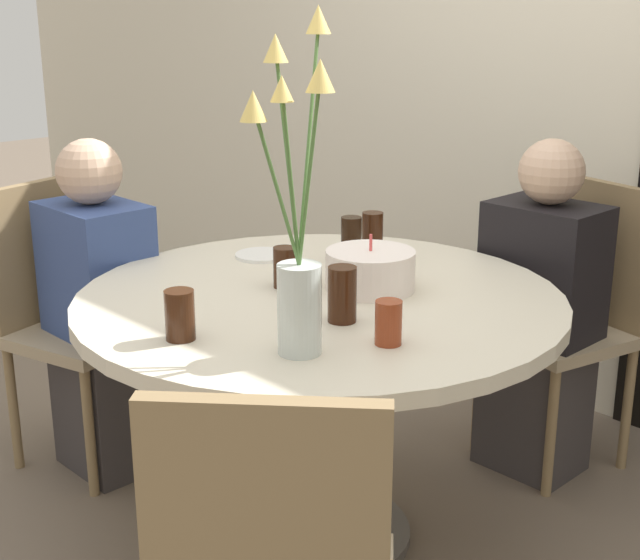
% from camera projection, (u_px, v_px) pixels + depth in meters
% --- Properties ---
extents(ground_plane, '(16.00, 16.00, 0.00)m').
position_uv_depth(ground_plane, '(320.00, 535.00, 2.58)').
color(ground_plane, '#6B5B4C').
extents(wall_back, '(8.00, 0.05, 2.60)m').
position_uv_depth(wall_back, '(598.00, 56.00, 3.09)').
color(wall_back, beige).
rests_on(wall_back, ground_plane).
extents(dining_table, '(1.30, 1.30, 0.74)m').
position_uv_depth(dining_table, '(320.00, 338.00, 2.40)').
color(dining_table, beige).
rests_on(dining_table, ground_plane).
extents(chair_near_front, '(0.48, 0.48, 0.93)m').
position_uv_depth(chair_near_front, '(576.00, 307.00, 2.90)').
color(chair_near_front, '#9E896B').
rests_on(chair_near_front, ground_plane).
extents(chair_right_flank, '(0.49, 0.49, 0.93)m').
position_uv_depth(chair_right_flank, '(64.00, 307.00, 2.90)').
color(chair_right_flank, '#9E896B').
rests_on(chair_right_flank, ground_plane).
extents(birthday_cake, '(0.24, 0.24, 0.15)m').
position_uv_depth(birthday_cake, '(370.00, 270.00, 2.38)').
color(birthday_cake, white).
rests_on(birthday_cake, dining_table).
extents(flower_vase, '(0.23, 0.33, 0.74)m').
position_uv_depth(flower_vase, '(297.00, 232.00, 1.89)').
color(flower_vase, silver).
rests_on(flower_vase, dining_table).
extents(side_plate, '(0.16, 0.16, 0.01)m').
position_uv_depth(side_plate, '(262.00, 255.00, 2.71)').
color(side_plate, white).
rests_on(side_plate, dining_table).
extents(drink_glass_0, '(0.07, 0.07, 0.12)m').
position_uv_depth(drink_glass_0, '(180.00, 315.00, 2.03)').
color(drink_glass_0, '#33190C').
rests_on(drink_glass_0, dining_table).
extents(drink_glass_1, '(0.07, 0.07, 0.14)m').
position_uv_depth(drink_glass_1, '(342.00, 294.00, 2.14)').
color(drink_glass_1, '#33190C').
rests_on(drink_glass_1, dining_table).
extents(drink_glass_2, '(0.07, 0.07, 0.13)m').
position_uv_depth(drink_glass_2, '(372.00, 233.00, 2.74)').
color(drink_glass_2, '#33190C').
rests_on(drink_glass_2, dining_table).
extents(drink_glass_3, '(0.06, 0.06, 0.14)m').
position_uv_depth(drink_glass_3, '(351.00, 240.00, 2.63)').
color(drink_glass_3, black).
rests_on(drink_glass_3, dining_table).
extents(drink_glass_4, '(0.06, 0.06, 0.10)m').
position_uv_depth(drink_glass_4, '(388.00, 323.00, 2.00)').
color(drink_glass_4, maroon).
rests_on(drink_glass_4, dining_table).
extents(drink_glass_5, '(0.06, 0.06, 0.11)m').
position_uv_depth(drink_glass_5, '(285.00, 267.00, 2.40)').
color(drink_glass_5, '#33190C').
rests_on(drink_glass_5, dining_table).
extents(person_boy, '(0.34, 0.24, 1.09)m').
position_uv_depth(person_boy, '(540.00, 320.00, 2.82)').
color(person_boy, '#383333').
rests_on(person_boy, ground_plane).
extents(person_guest, '(0.34, 0.24, 1.09)m').
position_uv_depth(person_guest, '(101.00, 320.00, 2.83)').
color(person_guest, '#383333').
rests_on(person_guest, ground_plane).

